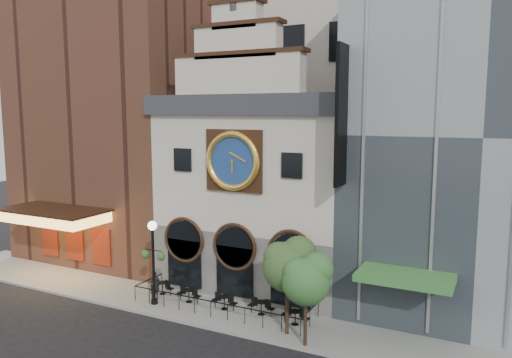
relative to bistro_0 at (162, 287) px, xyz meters
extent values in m
plane|color=black|center=(4.52, -2.80, -0.61)|extent=(120.00, 120.00, 0.00)
cube|color=gray|center=(4.52, -0.30, -0.54)|extent=(44.00, 5.00, 0.15)
cube|color=#605E5B|center=(4.52, 5.20, 1.54)|extent=(12.00, 8.00, 4.00)
cube|color=beige|center=(4.52, 5.20, 7.04)|extent=(12.00, 8.00, 7.00)
cube|color=#2D3035|center=(4.52, 5.20, 11.14)|extent=(12.60, 8.60, 1.20)
cube|color=black|center=(4.52, 1.12, 7.94)|extent=(3.60, 0.25, 3.60)
cylinder|color=navy|center=(4.52, 0.98, 7.94)|extent=(3.10, 0.12, 3.10)
torus|color=#F8C248|center=(4.52, 0.90, 7.94)|extent=(3.46, 0.36, 3.46)
cylinder|color=#2D3035|center=(4.52, 1.60, 16.84)|extent=(1.10, 1.10, 1.10)
cube|color=#582E25|center=(-8.48, 7.20, 12.04)|extent=(14.00, 12.00, 25.00)
cube|color=#FFBF59|center=(-8.48, -0.50, 3.74)|extent=(7.00, 3.40, 0.70)
cube|color=black|center=(-8.48, -0.50, 4.19)|extent=(7.40, 3.80, 0.15)
cube|color=maroon|center=(-8.48, 1.15, 1.54)|extent=(5.60, 0.15, 2.60)
cube|color=gray|center=(17.52, 7.20, 9.54)|extent=(14.00, 12.00, 20.00)
cube|color=#42883E|center=(14.52, 0.00, 2.84)|extent=(4.50, 2.40, 0.35)
cube|color=black|center=(11.12, 0.20, 10.54)|extent=(0.18, 1.60, 7.00)
cube|color=silver|center=(4.52, 17.20, 19.39)|extent=(20.00, 16.00, 40.00)
cylinder|color=black|center=(0.00, 0.00, 0.28)|extent=(0.68, 0.68, 0.03)
cylinder|color=black|center=(0.00, 0.00, -0.09)|extent=(0.06, 0.06, 0.72)
cylinder|color=black|center=(2.21, -0.33, 0.28)|extent=(0.68, 0.68, 0.03)
cylinder|color=black|center=(2.21, -0.33, -0.09)|extent=(0.06, 0.06, 0.72)
cylinder|color=black|center=(4.63, -0.33, 0.28)|extent=(0.68, 0.68, 0.03)
cylinder|color=black|center=(4.63, -0.33, -0.09)|extent=(0.06, 0.06, 0.72)
cylinder|color=black|center=(6.85, -0.08, 0.28)|extent=(0.68, 0.68, 0.03)
cylinder|color=black|center=(6.85, -0.08, -0.09)|extent=(0.06, 0.06, 0.72)
cylinder|color=black|center=(9.04, -0.44, 0.28)|extent=(0.68, 0.68, 0.03)
cylinder|color=black|center=(9.04, -0.44, -0.09)|extent=(0.06, 0.06, 0.72)
imported|color=black|center=(0.04, -0.76, 0.36)|extent=(0.70, 0.71, 1.65)
cylinder|color=black|center=(0.55, -1.48, 1.79)|extent=(0.16, 0.16, 4.51)
cylinder|color=black|center=(0.55, -1.48, -0.33)|extent=(0.40, 0.40, 0.27)
sphere|color=white|center=(0.55, -1.48, 4.22)|extent=(0.54, 0.54, 0.54)
sphere|color=#2A5221|center=(0.01, -1.50, 2.47)|extent=(0.50, 0.50, 0.50)
sphere|color=#2A5221|center=(1.09, -1.45, 2.47)|extent=(0.50, 0.50, 0.50)
cylinder|color=#382619|center=(9.07, -1.62, 0.90)|extent=(0.20, 0.20, 2.73)
sphere|color=#315321|center=(9.07, -1.62, 3.05)|extent=(2.54, 2.54, 2.54)
sphere|color=#315321|center=(9.56, -1.33, 3.73)|extent=(1.76, 1.76, 1.76)
sphere|color=#315321|center=(8.68, -1.81, 3.54)|extent=(1.56, 1.56, 1.56)
cylinder|color=#382619|center=(10.36, -2.40, 0.78)|extent=(0.18, 0.18, 2.48)
sphere|color=#2E6528|center=(10.36, -2.40, 2.73)|extent=(2.30, 2.30, 2.30)
sphere|color=#2E6528|center=(10.80, -2.13, 3.35)|extent=(1.59, 1.59, 1.59)
sphere|color=#2E6528|center=(10.01, -2.58, 3.17)|extent=(1.42, 1.42, 1.42)
camera|label=1|loc=(18.51, -23.84, 10.74)|focal=35.00mm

